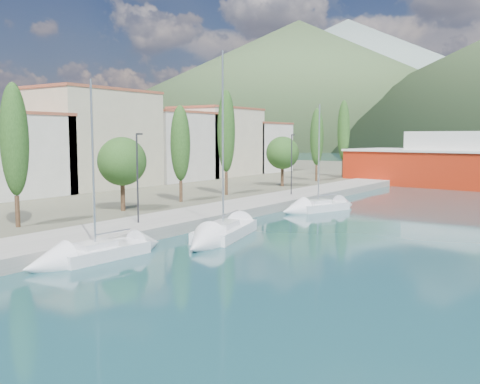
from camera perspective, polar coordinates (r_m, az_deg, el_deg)
The scene contains 8 objects.
quay at distance 45.50m, azimuth -0.92°, elevation -1.94°, with size 5.00×88.00×0.80m, color gray.
land_strip at distance 79.49m, azimuth -19.55°, elevation 1.06°, with size 70.00×148.00×0.70m, color #565644.
town_buildings at distance 68.37m, azimuth -11.57°, elevation 4.92°, with size 9.20×69.20×11.30m.
tree_row at distance 53.67m, azimuth -1.93°, elevation 5.00°, with size 3.90×63.11×11.23m.
lamp_posts at distance 36.82m, azimuth -10.63°, elevation 1.87°, with size 0.15×43.16×6.06m.
sailboat_near at distance 29.36m, azimuth -17.39°, elevation -6.81°, with size 2.66×7.43×10.49m.
sailboat_mid at distance 33.54m, azimuth -2.87°, elevation -4.92°, with size 4.70×9.34×13.00m.
sailboat_far at distance 47.45m, azimuth 7.14°, elevation -1.79°, with size 4.51×7.38×10.35m.
Camera 1 is at (16.86, -10.91, 6.62)m, focal length 40.00 mm.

